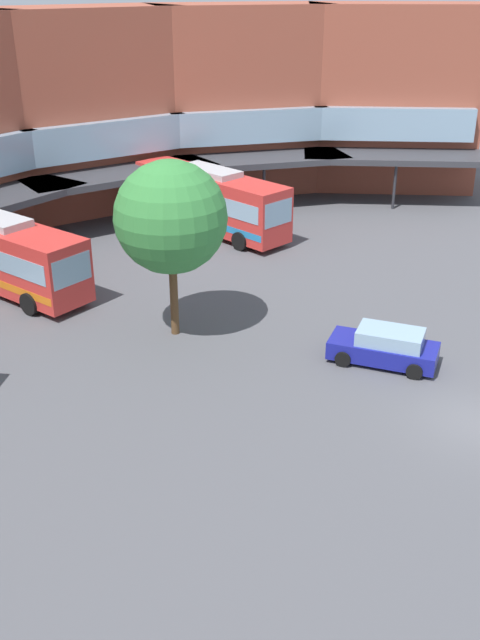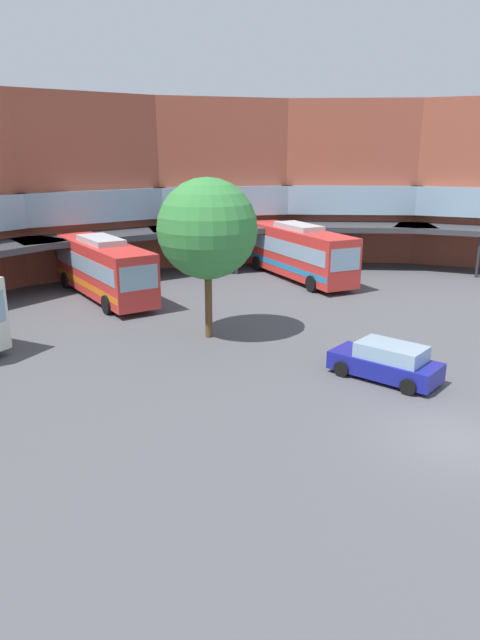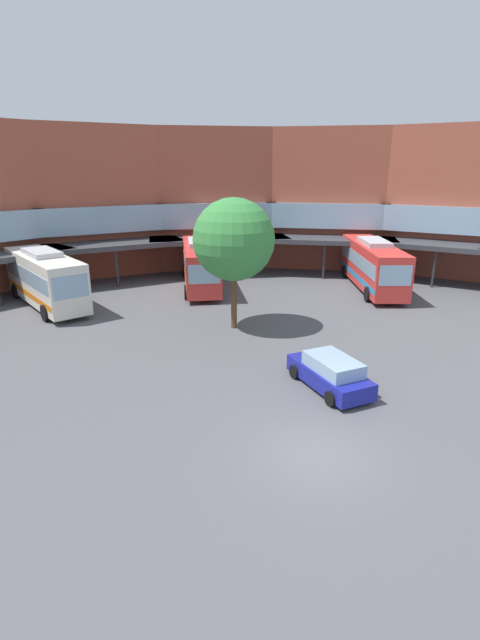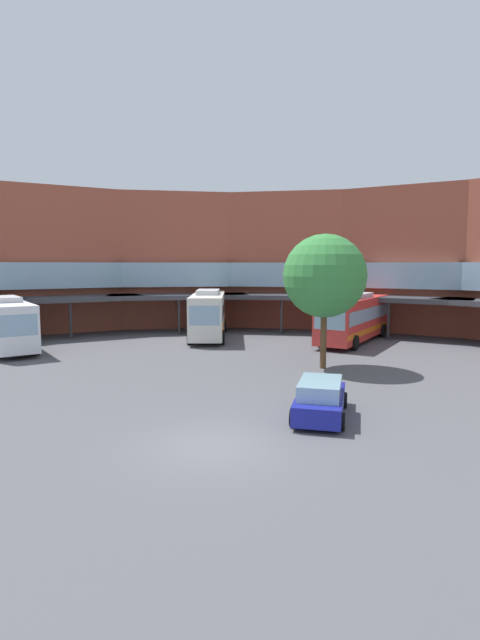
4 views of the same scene
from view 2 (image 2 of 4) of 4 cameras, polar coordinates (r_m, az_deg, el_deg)
The scene contains 6 objects.
ground_plane at distance 20.20m, azimuth 20.48°, elevation -11.08°, with size 116.52×116.52×0.00m, color #515156.
station_building at distance 31.54m, azimuth -20.43°, elevation 10.40°, with size 73.45×36.45×12.80m.
bus_1 at distance 41.58m, azimuth 5.78°, elevation 6.81°, with size 7.71×11.31×3.95m.
bus_2 at distance 37.02m, azimuth -13.48°, elevation 5.11°, with size 6.35×11.38×3.82m.
parked_car at distance 24.08m, azimuth 14.34°, elevation -4.07°, with size 2.27×4.52×1.53m.
plaza_tree at distance 27.59m, azimuth -3.26°, elevation 9.01°, with size 4.81×4.81×7.81m.
Camera 2 is at (-17.59, -4.13, 9.03)m, focal length 32.20 mm.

